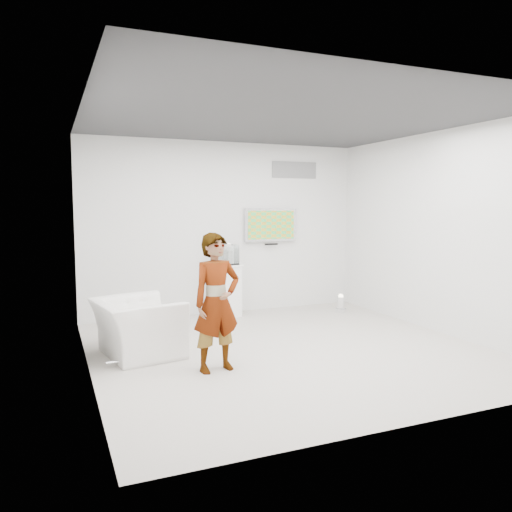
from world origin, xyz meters
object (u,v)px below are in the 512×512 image
object	(u,v)px
pedestal	(226,290)
floor_uplight	(341,304)
tv	(270,225)
armchair	(137,327)
person	(217,302)

from	to	relation	value
pedestal	floor_uplight	distance (m)	2.07
tv	pedestal	xyz separation A→B (m)	(-0.94, -0.26, -1.10)
armchair	tv	bearing A→B (deg)	-64.43
tv	armchair	xyz separation A→B (m)	(-2.73, -1.96, -1.19)
pedestal	floor_uplight	xyz separation A→B (m)	(1.99, -0.49, -0.29)
tv	floor_uplight	world-z (taller)	tv
armchair	pedestal	bearing A→B (deg)	-56.52
tv	person	distance (m)	3.60
person	floor_uplight	xyz separation A→B (m)	(3.03, 2.16, -0.64)
tv	armchair	size ratio (longest dim) A/B	0.91
person	pedestal	distance (m)	2.87
tv	pedestal	bearing A→B (deg)	-164.76
armchair	pedestal	size ratio (longest dim) A/B	1.23
tv	pedestal	distance (m)	1.47
pedestal	floor_uplight	bearing A→B (deg)	-13.97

